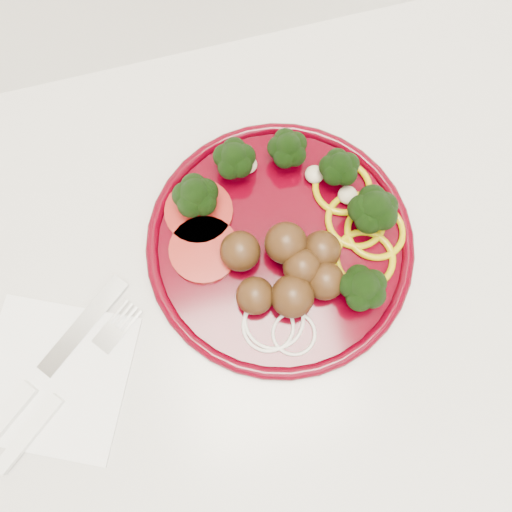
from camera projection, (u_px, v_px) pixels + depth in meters
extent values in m
cube|color=silver|center=(353.00, 302.00, 1.01)|extent=(2.40, 0.60, 0.87)
cube|color=silver|center=(424.00, 230.00, 0.58)|extent=(2.40, 0.60, 0.03)
cylinder|color=#43000A|center=(280.00, 244.00, 0.56)|extent=(0.29, 0.29, 0.01)
torus|color=#43000A|center=(280.00, 243.00, 0.55)|extent=(0.30, 0.30, 0.01)
sphere|color=#462911|center=(325.00, 281.00, 0.52)|extent=(0.04, 0.04, 0.04)
sphere|color=#462911|center=(240.00, 251.00, 0.52)|extent=(0.04, 0.04, 0.04)
sphere|color=#462911|center=(255.00, 295.00, 0.51)|extent=(0.04, 0.04, 0.04)
sphere|color=#462911|center=(285.00, 245.00, 0.53)|extent=(0.04, 0.04, 0.04)
sphere|color=#462911|center=(302.00, 268.00, 0.52)|extent=(0.04, 0.04, 0.04)
sphere|color=#462911|center=(292.00, 296.00, 0.51)|extent=(0.04, 0.04, 0.04)
sphere|color=#462911|center=(321.00, 250.00, 0.52)|extent=(0.04, 0.04, 0.04)
torus|color=#B39A06|center=(356.00, 220.00, 0.55)|extent=(0.07, 0.07, 0.01)
torus|color=#B39A06|center=(364.00, 259.00, 0.54)|extent=(0.07, 0.07, 0.01)
torus|color=#B39A06|center=(342.00, 187.00, 0.56)|extent=(0.07, 0.07, 0.01)
torus|color=#B39A06|center=(375.00, 231.00, 0.55)|extent=(0.07, 0.07, 0.01)
cylinder|color=#720A07|center=(199.00, 212.00, 0.56)|extent=(0.08, 0.08, 0.01)
cylinder|color=#720A07|center=(204.00, 250.00, 0.54)|extent=(0.08, 0.08, 0.01)
torus|color=beige|center=(268.00, 326.00, 0.52)|extent=(0.06, 0.06, 0.00)
torus|color=beige|center=(294.00, 333.00, 0.52)|extent=(0.05, 0.05, 0.00)
torus|color=beige|center=(274.00, 319.00, 0.52)|extent=(0.07, 0.07, 0.00)
ellipsoid|color=#C6B793|center=(314.00, 175.00, 0.56)|extent=(0.02, 0.02, 0.02)
ellipsoid|color=#C6B793|center=(248.00, 165.00, 0.57)|extent=(0.02, 0.02, 0.02)
ellipsoid|color=#C6B793|center=(347.00, 195.00, 0.56)|extent=(0.02, 0.02, 0.02)
cube|color=white|center=(55.00, 377.00, 0.52)|extent=(0.20, 0.20, 0.00)
cube|color=silver|center=(84.00, 325.00, 0.53)|extent=(0.11, 0.09, 0.00)
cube|color=white|center=(0.00, 423.00, 0.50)|extent=(0.08, 0.07, 0.01)
cube|color=white|center=(30.00, 433.00, 0.50)|extent=(0.08, 0.06, 0.01)
cube|color=silver|center=(108.00, 338.00, 0.53)|extent=(0.04, 0.04, 0.00)
cube|color=silver|center=(132.00, 323.00, 0.53)|extent=(0.03, 0.02, 0.00)
cube|color=silver|center=(127.00, 319.00, 0.53)|extent=(0.03, 0.02, 0.00)
cube|color=silver|center=(123.00, 316.00, 0.53)|extent=(0.03, 0.02, 0.00)
cube|color=silver|center=(118.00, 312.00, 0.54)|extent=(0.03, 0.02, 0.00)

